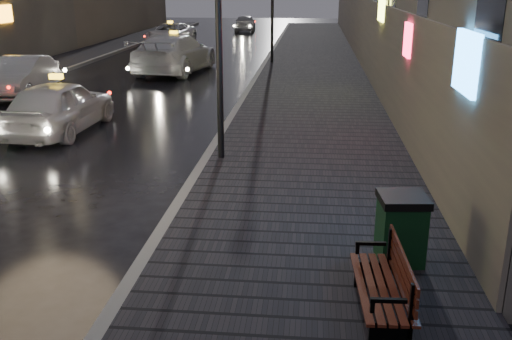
{
  "coord_description": "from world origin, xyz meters",
  "views": [
    {
      "loc": [
        3.84,
        -6.21,
        3.93
      ],
      "look_at": [
        2.93,
        3.04,
        0.85
      ],
      "focal_mm": 40.0,
      "sensor_mm": 36.0,
      "label": 1
    }
  ],
  "objects": [
    {
      "name": "ground",
      "position": [
        0.0,
        0.0,
        0.0
      ],
      "size": [
        120.0,
        120.0,
        0.0
      ],
      "primitive_type": "plane",
      "color": "black",
      "rests_on": "ground"
    },
    {
      "name": "sidewalk",
      "position": [
        3.9,
        21.0,
        0.07
      ],
      "size": [
        4.6,
        58.0,
        0.15
      ],
      "primitive_type": "cube",
      "color": "black",
      "rests_on": "ground"
    },
    {
      "name": "curb",
      "position": [
        1.5,
        21.0,
        0.07
      ],
      "size": [
        0.2,
        58.0,
        0.15
      ],
      "primitive_type": "cube",
      "color": "slate",
      "rests_on": "ground"
    },
    {
      "name": "sidewalk_far",
      "position": [
        -8.7,
        21.0,
        0.07
      ],
      "size": [
        2.4,
        58.0,
        0.15
      ],
      "primitive_type": "cube",
      "color": "black",
      "rests_on": "ground"
    },
    {
      "name": "curb_far",
      "position": [
        -7.4,
        21.0,
        0.07
      ],
      "size": [
        0.2,
        58.0,
        0.15
      ],
      "primitive_type": "cube",
      "color": "slate",
      "rests_on": "ground"
    },
    {
      "name": "lamp_near",
      "position": [
        1.85,
        6.0,
        3.49
      ],
      "size": [
        0.36,
        0.36,
        5.28
      ],
      "color": "black",
      "rests_on": "sidewalk"
    },
    {
      "name": "bench",
      "position": [
        4.79,
        -0.2,
        0.57
      ],
      "size": [
        0.64,
        1.66,
        0.84
      ],
      "rotation": [
        0.0,
        0.0,
        0.04
      ],
      "color": "black",
      "rests_on": "sidewalk"
    },
    {
      "name": "trash_bin",
      "position": [
        5.15,
        1.27,
        0.65
      ],
      "size": [
        0.71,
        0.71,
        0.99
      ],
      "rotation": [
        0.0,
        0.0,
        0.1
      ],
      "color": "black",
      "rests_on": "sidewalk"
    },
    {
      "name": "taxi_near",
      "position": [
        -2.94,
        8.36,
        0.73
      ],
      "size": [
        1.87,
        4.34,
        1.46
      ],
      "primitive_type": "imported",
      "rotation": [
        0.0,
        0.0,
        3.11
      ],
      "color": "silver",
      "rests_on": "ground"
    },
    {
      "name": "car_left_mid",
      "position": [
        -6.54,
        13.26,
        0.69
      ],
      "size": [
        1.92,
        4.34,
        1.38
      ],
      "primitive_type": "imported",
      "rotation": [
        0.0,
        0.0,
        0.11
      ],
      "color": "#A8A7AF",
      "rests_on": "ground"
    },
    {
      "name": "taxi_mid",
      "position": [
        -2.32,
        19.17,
        0.86
      ],
      "size": [
        3.17,
        6.19,
        1.72
      ],
      "primitive_type": "imported",
      "rotation": [
        0.0,
        0.0,
        3.01
      ],
      "color": "white",
      "rests_on": "ground"
    },
    {
      "name": "taxi_far",
      "position": [
        -5.51,
        31.41,
        0.67
      ],
      "size": [
        2.79,
        5.08,
        1.35
      ],
      "primitive_type": "imported",
      "rotation": [
        0.0,
        0.0,
        -0.12
      ],
      "color": "white",
      "rests_on": "ground"
    },
    {
      "name": "car_far",
      "position": [
        -1.74,
        41.35,
        0.68
      ],
      "size": [
        1.86,
        4.1,
        1.37
      ],
      "primitive_type": "imported",
      "rotation": [
        0.0,
        0.0,
        3.2
      ],
      "color": "#97989F",
      "rests_on": "ground"
    }
  ]
}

